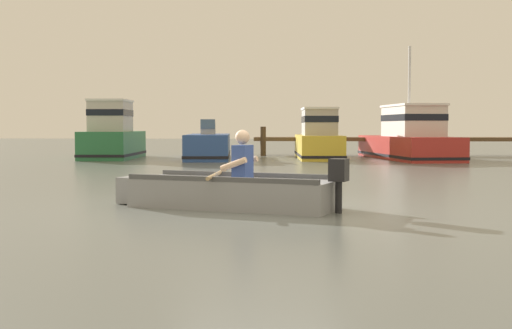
{
  "coord_description": "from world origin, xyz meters",
  "views": [
    {
      "loc": [
        0.59,
        -9.74,
        1.23
      ],
      "look_at": [
        -0.21,
        2.27,
        0.55
      ],
      "focal_mm": 46.45,
      "sensor_mm": 36.0,
      "label": 1
    }
  ],
  "objects": [
    {
      "name": "moored_boat_blue",
      "position": [
        -2.99,
        15.99,
        0.45
      ],
      "size": [
        2.18,
        5.98,
        1.53
      ],
      "color": "#2D519E",
      "rests_on": "ground"
    },
    {
      "name": "moored_boat_green",
      "position": [
        -6.74,
        15.74,
        0.85
      ],
      "size": [
        2.04,
        4.61,
        2.29
      ],
      "color": "#287042",
      "rests_on": "ground"
    },
    {
      "name": "rowboat_with_person",
      "position": [
        -0.49,
        0.29,
        0.25
      ],
      "size": [
        3.65,
        2.27,
        1.19
      ],
      "color": "gray",
      "rests_on": "ground"
    },
    {
      "name": "moored_boat_yellow",
      "position": [
        1.31,
        16.29,
        0.74
      ],
      "size": [
        1.91,
        5.37,
        1.98
      ],
      "color": "gold",
      "rests_on": "ground"
    },
    {
      "name": "moored_boat_red",
      "position": [
        4.78,
        16.11,
        0.77
      ],
      "size": [
        3.26,
        7.04,
        4.33
      ],
      "color": "#B72D28",
      "rests_on": "ground"
    },
    {
      "name": "wooden_dock",
      "position": [
        6.49,
        19.11,
        0.71
      ],
      "size": [
        15.75,
        1.57,
        1.25
      ],
      "color": "brown",
      "rests_on": "ground"
    },
    {
      "name": "ground_plane",
      "position": [
        0.0,
        0.0,
        0.0
      ],
      "size": [
        120.0,
        120.0,
        0.0
      ],
      "primitive_type": "plane",
      "color": "slate"
    }
  ]
}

